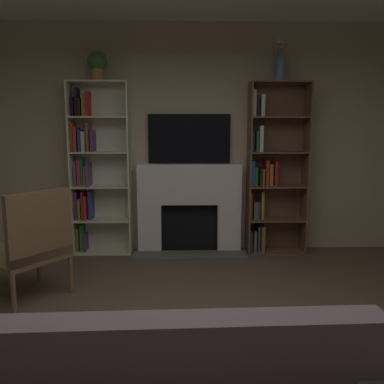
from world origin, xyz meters
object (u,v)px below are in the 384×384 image
at_px(tv, 189,139).
at_px(bookshelf_left, 95,168).
at_px(coffee_table, 174,352).
at_px(potted_plant, 97,64).
at_px(vase_with_flowers, 280,67).
at_px(bookshelf_right, 270,173).
at_px(fireplace, 189,206).
at_px(armchair, 30,245).

relative_size(tv, bookshelf_left, 0.48).
bearing_deg(coffee_table, potted_plant, 108.08).
relative_size(vase_with_flowers, coffee_table, 0.63).
height_order(tv, coffee_table, tv).
bearing_deg(tv, bookshelf_right, -4.72).
relative_size(bookshelf_left, vase_with_flowers, 4.29).
bearing_deg(bookshelf_right, fireplace, 179.63).
height_order(fireplace, bookshelf_left, bookshelf_left).
relative_size(bookshelf_left, bookshelf_right, 1.00).
bearing_deg(fireplace, bookshelf_right, -0.37).
height_order(tv, potted_plant, potted_plant).
bearing_deg(fireplace, tv, 90.00).
height_order(potted_plant, armchair, potted_plant).
distance_m(bookshelf_right, vase_with_flowers, 1.28).
bearing_deg(tv, armchair, -134.29).
bearing_deg(bookshelf_left, bookshelf_right, -0.29).
xyz_separation_m(fireplace, potted_plant, (-1.09, -0.04, 1.73)).
distance_m(fireplace, tv, 0.85).
bearing_deg(armchair, fireplace, 44.21).
height_order(vase_with_flowers, coffee_table, vase_with_flowers).
height_order(tv, bookshelf_left, bookshelf_left).
bearing_deg(coffee_table, vase_with_flowers, 67.60).
height_order(potted_plant, vase_with_flowers, vase_with_flowers).
distance_m(bookshelf_right, armchair, 2.91).
bearing_deg(vase_with_flowers, tv, 173.77).
bearing_deg(coffee_table, bookshelf_left, 109.32).
xyz_separation_m(bookshelf_left, potted_plant, (0.09, -0.05, 1.24)).
bearing_deg(bookshelf_left, fireplace, -0.22).
relative_size(bookshelf_left, coffee_table, 2.70).
distance_m(fireplace, bookshelf_left, 1.28).
xyz_separation_m(bookshelf_right, armchair, (-2.48, -1.43, -0.50)).
bearing_deg(bookshelf_right, coffee_table, -110.77).
height_order(bookshelf_right, potted_plant, potted_plant).
relative_size(bookshelf_left, potted_plant, 6.16).
distance_m(armchair, coffee_table, 2.07).
bearing_deg(armchair, potted_plant, 74.77).
height_order(fireplace, bookshelf_right, bookshelf_right).
xyz_separation_m(fireplace, armchair, (-1.47, -1.43, -0.08)).
bearing_deg(armchair, tv, 45.71).
height_order(bookshelf_right, armchair, bookshelf_right).
bearing_deg(vase_with_flowers, potted_plant, -179.99).
xyz_separation_m(tv, potted_plant, (-1.09, -0.12, 0.88)).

